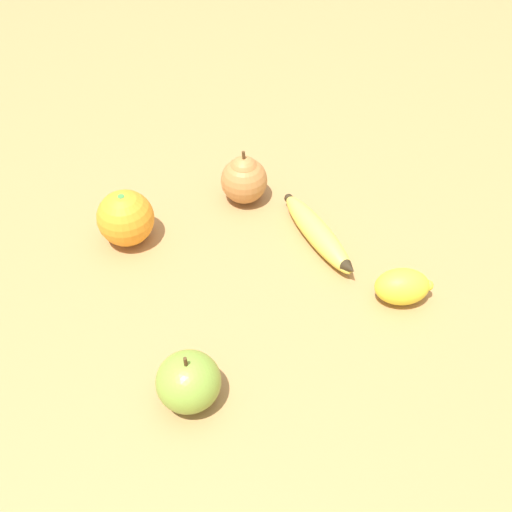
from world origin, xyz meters
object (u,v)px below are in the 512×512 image
apple (188,381)px  lemon (402,287)px  orange (126,218)px  banana (318,234)px  pear (244,178)px

apple → lemon: bearing=174.7°
orange → lemon: (-0.26, 0.32, -0.02)m
apple → banana: bearing=-157.3°
orange → pear: (-0.20, 0.02, -0.00)m
banana → orange: orange is taller
banana → pear: 0.15m
lemon → banana: bearing=-80.7°
orange → apple: size_ratio=1.03×
banana → lemon: lemon is taller
orange → apple: bearing=78.2°
pear → apple: bearing=46.3°
lemon → pear: bearing=-78.7°
orange → pear: 0.20m
orange → pear: size_ratio=0.91×
banana → lemon: (-0.02, 0.15, 0.01)m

